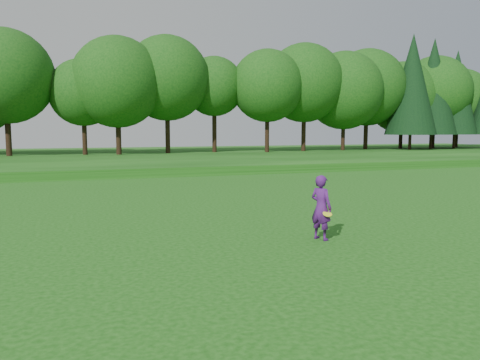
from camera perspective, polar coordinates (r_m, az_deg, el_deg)
name	(u,v)px	position (r m, az deg, el deg)	size (l,w,h in m)	color
ground	(276,251)	(11.98, 4.38, -8.67)	(140.00, 140.00, 0.00)	#14480D
berm	(131,159)	(44.93, -13.19, 2.53)	(130.00, 30.00, 0.60)	#14480D
walking_path	(154,176)	(31.11, -10.47, 0.49)	(130.00, 1.60, 0.04)	gray
treeline	(124,78)	(49.09, -13.93, 11.93)	(104.00, 7.00, 15.00)	#0F410F
woman	(321,208)	(13.20, 9.86, -3.33)	(0.67, 0.78, 1.82)	#4C1768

